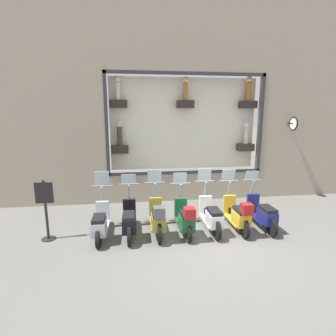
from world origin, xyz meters
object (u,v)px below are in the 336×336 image
(scooter_black_5, at_px, (129,221))
(scooter_silver_6, at_px, (100,223))
(scooter_white_2, at_px, (211,216))
(scooter_green_3, at_px, (185,218))
(shop_sign_post, at_px, (46,208))
(scooter_navy_0, at_px, (262,214))
(scooter_yellow_1, at_px, (238,214))
(scooter_olive_4, at_px, (157,218))

(scooter_black_5, bearing_deg, scooter_silver_6, 90.12)
(scooter_white_2, bearing_deg, scooter_silver_6, 90.11)
(scooter_green_3, height_order, shop_sign_post, shop_sign_post)
(scooter_navy_0, distance_m, scooter_white_2, 1.54)
(scooter_yellow_1, bearing_deg, scooter_olive_4, 89.80)
(scooter_green_3, bearing_deg, scooter_olive_4, 88.56)
(scooter_silver_6, relative_size, shop_sign_post, 1.10)
(scooter_olive_4, distance_m, scooter_silver_6, 1.54)
(scooter_silver_6, height_order, shop_sign_post, scooter_silver_6)
(scooter_green_3, xyz_separation_m, scooter_black_5, (0.07, 1.54, -0.02))
(scooter_silver_6, bearing_deg, scooter_navy_0, -89.97)
(scooter_white_2, bearing_deg, scooter_navy_0, -90.15)
(shop_sign_post, bearing_deg, scooter_green_3, -91.93)
(scooter_olive_4, height_order, scooter_black_5, scooter_olive_4)
(scooter_black_5, distance_m, shop_sign_post, 2.20)
(scooter_olive_4, relative_size, scooter_silver_6, 1.01)
(scooter_yellow_1, height_order, scooter_olive_4, scooter_olive_4)
(scooter_black_5, height_order, shop_sign_post, shop_sign_post)
(scooter_white_2, xyz_separation_m, scooter_green_3, (-0.07, 0.77, 0.01))
(scooter_navy_0, relative_size, scooter_yellow_1, 1.00)
(scooter_white_2, relative_size, scooter_olive_4, 1.00)
(scooter_black_5, height_order, scooter_silver_6, scooter_silver_6)
(scooter_yellow_1, bearing_deg, scooter_white_2, 85.28)
(scooter_navy_0, xyz_separation_m, scooter_yellow_1, (-0.06, 0.77, 0.04))
(scooter_navy_0, xyz_separation_m, scooter_olive_4, (-0.05, 3.08, 0.05))
(scooter_silver_6, bearing_deg, scooter_white_2, -89.89)
(scooter_black_5, distance_m, scooter_silver_6, 0.77)
(scooter_navy_0, bearing_deg, scooter_white_2, 89.85)
(scooter_white_2, bearing_deg, scooter_green_3, 95.56)
(scooter_green_3, bearing_deg, shop_sign_post, 88.07)
(scooter_navy_0, relative_size, scooter_green_3, 1.01)
(scooter_yellow_1, distance_m, scooter_white_2, 0.77)
(scooter_olive_4, bearing_deg, shop_sign_post, 87.94)
(scooter_silver_6, distance_m, shop_sign_post, 1.46)
(scooter_white_2, height_order, scooter_silver_6, scooter_silver_6)
(scooter_green_3, bearing_deg, scooter_silver_6, 88.29)
(scooter_navy_0, xyz_separation_m, scooter_white_2, (0.00, 1.54, 0.01))
(scooter_silver_6, bearing_deg, scooter_black_5, -89.88)
(scooter_navy_0, relative_size, scooter_white_2, 1.00)
(scooter_silver_6, xyz_separation_m, shop_sign_post, (0.06, 1.38, 0.45))
(scooter_black_5, bearing_deg, scooter_white_2, -89.89)
(scooter_navy_0, distance_m, scooter_black_5, 3.85)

